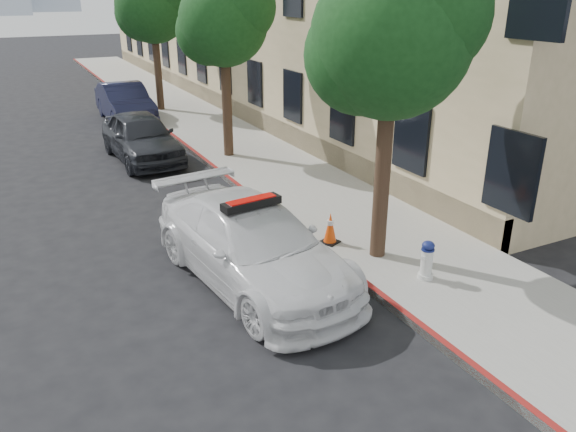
# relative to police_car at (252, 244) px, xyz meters

# --- Properties ---
(ground) EXTENTS (120.00, 120.00, 0.00)m
(ground) POSITION_rel_police_car_xyz_m (-0.39, 1.62, -0.74)
(ground) COLOR black
(ground) RESTS_ON ground
(sidewalk) EXTENTS (3.20, 50.00, 0.15)m
(sidewalk) POSITION_rel_police_car_xyz_m (3.21, 11.62, -0.67)
(sidewalk) COLOR gray
(sidewalk) RESTS_ON ground
(curb_strip) EXTENTS (0.12, 50.00, 0.15)m
(curb_strip) POSITION_rel_police_car_xyz_m (1.67, 11.62, -0.67)
(curb_strip) COLOR maroon
(curb_strip) RESTS_ON ground
(tree_near) EXTENTS (2.92, 2.82, 5.62)m
(tree_near) POSITION_rel_police_car_xyz_m (2.54, -0.39, 3.53)
(tree_near) COLOR black
(tree_near) RESTS_ON sidewalk
(tree_mid) EXTENTS (2.77, 2.64, 5.43)m
(tree_mid) POSITION_rel_police_car_xyz_m (2.54, 7.61, 3.42)
(tree_mid) COLOR black
(tree_mid) RESTS_ON sidewalk
(tree_far) EXTENTS (3.10, 3.00, 5.81)m
(tree_far) POSITION_rel_police_car_xyz_m (2.54, 15.61, 3.64)
(tree_far) COLOR black
(tree_far) RESTS_ON sidewalk
(police_car) EXTENTS (2.67, 5.30, 1.63)m
(police_car) POSITION_rel_police_car_xyz_m (0.00, 0.00, 0.00)
(police_car) COLOR white
(police_car) RESTS_ON ground
(parked_car_mid) EXTENTS (1.94, 4.43, 1.49)m
(parked_car_mid) POSITION_rel_police_car_xyz_m (0.07, 8.77, 0.00)
(parked_car_mid) COLOR black
(parked_car_mid) RESTS_ON ground
(parked_car_far) EXTENTS (1.63, 4.54, 1.49)m
(parked_car_far) POSITION_rel_police_car_xyz_m (0.81, 14.62, 0.00)
(parked_car_far) COLOR black
(parked_car_far) RESTS_ON ground
(fire_hydrant) EXTENTS (0.31, 0.28, 0.74)m
(fire_hydrant) POSITION_rel_police_car_xyz_m (2.72, -1.59, -0.23)
(fire_hydrant) COLOR silver
(fire_hydrant) RESTS_ON sidewalk
(traffic_cone) EXTENTS (0.44, 0.44, 0.66)m
(traffic_cone) POSITION_rel_police_car_xyz_m (1.96, 0.52, -0.27)
(traffic_cone) COLOR black
(traffic_cone) RESTS_ON sidewalk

